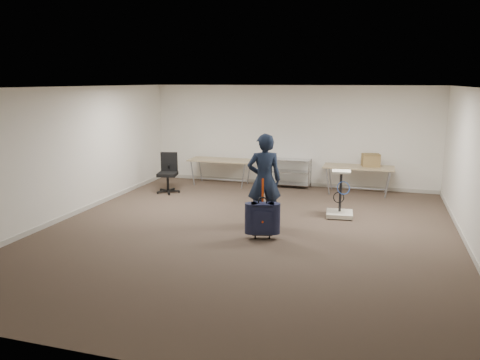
% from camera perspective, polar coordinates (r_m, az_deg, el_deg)
% --- Properties ---
extents(ground, '(9.00, 9.00, 0.00)m').
position_cam_1_polar(ground, '(9.23, 0.86, -6.42)').
color(ground, '#403127').
rests_on(ground, ground).
extents(room_shell, '(8.00, 9.00, 9.00)m').
position_cam_1_polar(room_shell, '(10.49, 2.93, -3.87)').
color(room_shell, white).
rests_on(room_shell, ground).
extents(folding_table_left, '(1.80, 0.75, 0.73)m').
position_cam_1_polar(folding_table_left, '(13.28, -2.35, 2.29)').
color(folding_table_left, '#8E7657').
rests_on(folding_table_left, ground).
extents(folding_table_right, '(1.80, 0.75, 0.73)m').
position_cam_1_polar(folding_table_right, '(12.58, 14.24, 1.39)').
color(folding_table_right, '#8E7657').
rests_on(folding_table_right, ground).
extents(wire_shelf, '(1.22, 0.47, 0.80)m').
position_cam_1_polar(wire_shelf, '(13.08, 5.91, 1.03)').
color(wire_shelf, '#BABDC1').
rests_on(wire_shelf, ground).
extents(person, '(0.81, 0.67, 1.90)m').
position_cam_1_polar(person, '(9.46, 2.97, -0.01)').
color(person, black).
rests_on(person, ground).
extents(suitcase, '(0.47, 0.35, 1.16)m').
position_cam_1_polar(suitcase, '(8.77, 2.76, -4.72)').
color(suitcase, black).
rests_on(suitcase, ground).
extents(office_chair, '(0.64, 0.64, 1.05)m').
position_cam_1_polar(office_chair, '(12.58, -8.75, -0.06)').
color(office_chair, black).
rests_on(office_chair, ground).
extents(equipment_cart, '(0.60, 0.60, 1.03)m').
position_cam_1_polar(equipment_cart, '(10.41, 12.09, -2.99)').
color(equipment_cart, beige).
rests_on(equipment_cart, ground).
extents(cardboard_box, '(0.50, 0.42, 0.33)m').
position_cam_1_polar(cardboard_box, '(12.63, 15.65, 2.35)').
color(cardboard_box, '#9C6D48').
rests_on(cardboard_box, folding_table_right).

